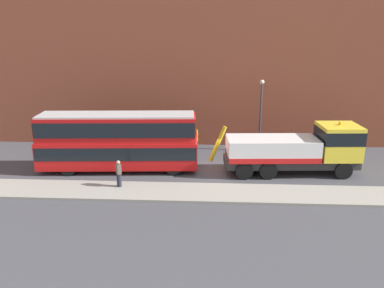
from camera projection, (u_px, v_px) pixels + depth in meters
ground_plane at (210, 170)px, 27.55m from camera, size 120.00×120.00×0.00m
near_kerb at (210, 193)px, 23.51m from camera, size 60.00×2.80×0.15m
building_facade at (212, 49)px, 31.91m from camera, size 60.00×1.50×16.00m
recovery_tow_truck at (298, 149)px, 26.48m from camera, size 10.21×3.21×3.67m
double_decker_bus at (118, 140)px, 26.95m from camera, size 11.16×3.26×4.06m
pedestrian_onlooker at (119, 174)px, 24.05m from camera, size 0.43×0.48×1.71m
street_lamp at (261, 109)px, 30.90m from camera, size 0.36×0.36×5.83m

